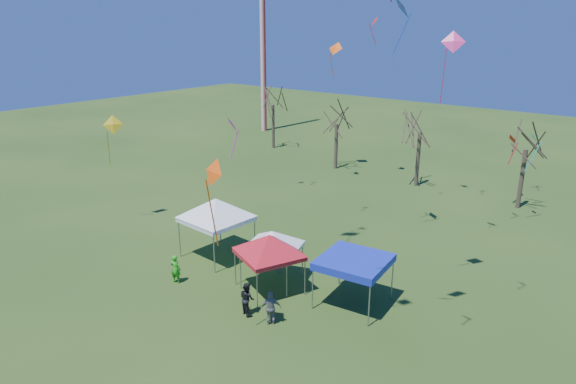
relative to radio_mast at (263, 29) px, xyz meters
The scene contains 22 objects.
ground 45.78m from the radio_mast, 50.53° to the right, with size 140.00×140.00×0.00m, color #254215.
radio_mast is the anchor object (origin of this frame).
tree_0 11.45m from the radio_mast, 42.77° to the right, with size 3.83×3.83×8.44m.
tree_1 20.72m from the radio_mast, 28.48° to the right, with size 3.42×3.42×7.54m.
tree_2 28.08m from the radio_mast, 20.57° to the right, with size 3.71×3.71×8.18m.
tree_3 36.04m from the radio_mast, 16.31° to the right, with size 3.59×3.59×7.91m.
tent_white_west 38.56m from the radio_mast, 52.99° to the right, with size 4.72×4.72×4.17m.
tent_white_mid 41.89m from the radio_mast, 48.16° to the right, with size 3.63×3.63×3.39m.
tent_red 42.69m from the radio_mast, 48.40° to the right, with size 3.73×3.73×3.56m.
tent_blue 44.57m from the radio_mast, 43.02° to the right, with size 3.49×3.49×2.46m.
person_grey 46.28m from the radio_mast, 48.37° to the right, with size 0.96×0.40×1.63m, color slate.
person_dark 45.41m from the radio_mast, 49.82° to the right, with size 0.79×0.62×1.63m, color black.
person_green 42.49m from the radio_mast, 55.37° to the right, with size 0.58×0.38×1.58m, color green.
kite_13 24.40m from the radio_mast, 27.25° to the right, with size 1.03×1.03×2.27m.
kite_1 42.01m from the radio_mast, 50.60° to the right, with size 1.01×0.87×1.97m.
kite_2 20.24m from the radio_mast, 30.35° to the right, with size 1.37×0.95×3.30m.
kite_14 33.52m from the radio_mast, 66.09° to the right, with size 1.19×1.38×3.39m.
kite_17 43.28m from the radio_mast, 37.59° to the right, with size 1.19×0.99×3.22m.
kite_5 46.79m from the radio_mast, 51.06° to the right, with size 1.22×0.74×3.73m.
kite_22 37.94m from the radio_mast, 20.04° to the right, with size 0.94×1.00×2.59m.
kite_19 37.52m from the radio_mast, 22.53° to the right, with size 0.85×0.83×2.00m.
kite_11 36.40m from the radio_mast, 36.32° to the right, with size 1.66×1.75×3.18m.
Camera 1 is at (15.21, -15.03, 13.21)m, focal length 32.00 mm.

